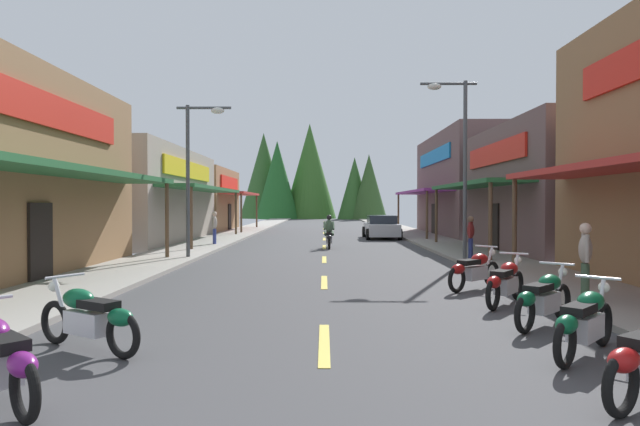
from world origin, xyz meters
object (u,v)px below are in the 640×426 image
motorcycle_parked_right_3 (506,281)px  pedestrian_browsing (471,235)px  streetlamp_left (196,158)px  motorcycle_parked_right_2 (544,298)px  rider_cruising_lead (329,234)px  pedestrian_by_shop (215,226)px  pedestrian_waiting (586,257)px  motorcycle_parked_right_1 (585,321)px  motorcycle_parked_right_4 (474,269)px  streetlamp_right (457,145)px  motorcycle_parked_left_2 (89,317)px  parked_car_curbside (381,227)px

motorcycle_parked_right_3 → pedestrian_browsing: pedestrian_browsing is taller
streetlamp_left → motorcycle_parked_right_2: size_ratio=3.61×
rider_cruising_lead → pedestrian_by_shop: bearing=78.1°
pedestrian_waiting → pedestrian_browsing: bearing=-71.3°
rider_cruising_lead → pedestrian_waiting: pedestrian_waiting is taller
motorcycle_parked_right_3 → motorcycle_parked_right_1: bearing=-146.0°
motorcycle_parked_right_2 → pedestrian_browsing: 10.47m
motorcycle_parked_right_1 → pedestrian_by_shop: size_ratio=0.95×
pedestrian_waiting → motorcycle_parked_right_4: bearing=-29.3°
streetlamp_left → pedestrian_by_shop: size_ratio=3.34×
pedestrian_browsing → streetlamp_right: bearing=37.6°
motorcycle_parked_right_4 → pedestrian_waiting: (1.74, -1.90, 0.48)m
streetlamp_left → motorcycle_parked_right_3: size_ratio=3.23×
motorcycle_parked_right_2 → motorcycle_parked_right_4: size_ratio=0.96×
motorcycle_parked_right_3 → pedestrian_by_shop: (-9.08, 15.27, 0.50)m
streetlamp_left → rider_cruising_lead: 7.89m
streetlamp_right → pedestrian_by_shop: (-10.15, 6.96, -3.18)m
motorcycle_parked_right_2 → motorcycle_parked_right_3: same height
motorcycle_parked_right_4 → motorcycle_parked_left_2: size_ratio=0.88×
pedestrian_by_shop → pedestrian_waiting: pedestrian_by_shop is taller
pedestrian_waiting → rider_cruising_lead: bearing=-51.7°
motorcycle_parked_right_1 → motorcycle_parked_right_4: 5.68m
pedestrian_by_shop → parked_car_curbside: size_ratio=0.40×
parked_car_curbside → motorcycle_parked_right_4: bearing=-179.6°
motorcycle_parked_right_1 → motorcycle_parked_left_2: 6.80m
motorcycle_parked_left_2 → pedestrian_by_shop: pedestrian_by_shop is taller
streetlamp_right → motorcycle_parked_right_2: 10.91m
motorcycle_parked_right_1 → motorcycle_parked_right_4: size_ratio=0.97×
motorcycle_parked_right_3 → pedestrian_waiting: 1.73m
streetlamp_right → pedestrian_by_shop: streetlamp_right is taller
pedestrian_browsing → pedestrian_waiting: pedestrian_waiting is taller
streetlamp_right → streetlamp_left: bearing=176.8°
streetlamp_right → rider_cruising_lead: 8.18m
motorcycle_parked_left_2 → rider_cruising_lead: rider_cruising_lead is taller
streetlamp_right → motorcycle_parked_right_3: streetlamp_right is taller
motorcycle_parked_right_4 → motorcycle_parked_left_2: (-6.90, -5.46, 0.00)m
streetlamp_left → motorcycle_parked_right_2: (8.43, -10.74, -3.27)m
motorcycle_parked_right_2 → motorcycle_parked_left_2: bearing=147.6°
motorcycle_parked_right_1 → motorcycle_parked_right_3: size_ratio=0.91×
streetlamp_left → parked_car_curbside: bearing=56.8°
streetlamp_left → motorcycle_parked_right_1: bearing=-56.7°
motorcycle_parked_right_2 → pedestrian_by_shop: (-9.08, 17.17, 0.50)m
motorcycle_parked_left_2 → pedestrian_waiting: bearing=-126.9°
pedestrian_waiting → parked_car_curbside: bearing=-66.6°
streetlamp_right → pedestrian_waiting: streetlamp_right is taller
motorcycle_parked_right_1 → motorcycle_parked_right_4: (0.11, 5.68, 0.00)m
streetlamp_right → motorcycle_parked_right_3: (-1.07, -8.31, -3.69)m
streetlamp_left → motorcycle_parked_left_2: streetlamp_left is taller
motorcycle_parked_right_2 → pedestrian_browsing: bearing=36.1°
motorcycle_parked_left_2 → motorcycle_parked_right_3: bearing=-122.8°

